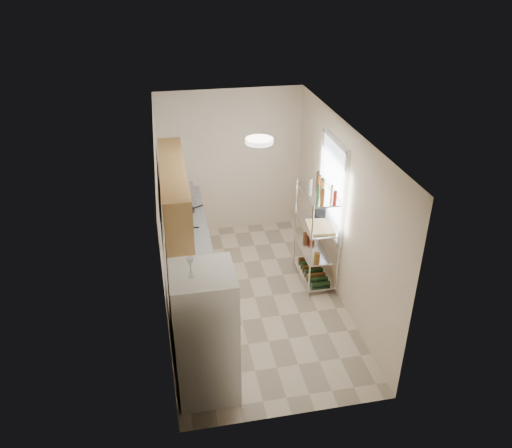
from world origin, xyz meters
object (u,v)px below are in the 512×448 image
at_px(refrigerator, 206,334).
at_px(cutting_board, 320,227).
at_px(frying_pan_large, 181,228).
at_px(rice_cooker, 184,242).
at_px(espresso_machine, 319,205).

distance_m(refrigerator, cutting_board, 2.59).
bearing_deg(frying_pan_large, rice_cooker, -78.24).
relative_size(rice_cooker, espresso_machine, 0.91).
bearing_deg(rice_cooker, frying_pan_large, 91.12).
xyz_separation_m(rice_cooker, frying_pan_large, (-0.01, 0.55, -0.08)).
height_order(rice_cooker, espresso_machine, espresso_machine).
relative_size(refrigerator, cutting_board, 3.55).
bearing_deg(cutting_board, rice_cooker, 179.86).
relative_size(refrigerator, frying_pan_large, 7.11).
height_order(refrigerator, frying_pan_large, refrigerator).
xyz_separation_m(rice_cooker, cutting_board, (1.99, -0.00, 0.03)).
xyz_separation_m(frying_pan_large, espresso_machine, (2.13, -0.09, 0.23)).
xyz_separation_m(frying_pan_large, cutting_board, (2.00, -0.55, 0.11)).
distance_m(frying_pan_large, espresso_machine, 2.14).
xyz_separation_m(refrigerator, rice_cooker, (-0.12, 1.78, 0.17)).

